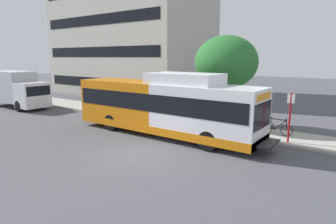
{
  "coord_description": "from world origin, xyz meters",
  "views": [
    {
      "loc": [
        -9.38,
        -8.68,
        4.5
      ],
      "look_at": [
        2.87,
        0.29,
        1.6
      ],
      "focal_mm": 30.8,
      "sensor_mm": 36.0,
      "label": 1
    }
  ],
  "objects": [
    {
      "name": "street_tree_near_stop",
      "position": [
        7.74,
        -0.71,
        4.16
      ],
      "size": [
        3.98,
        3.98,
        5.72
      ],
      "color": "#4C3823",
      "rests_on": "sidewalk_curb"
    },
    {
      "name": "ground_plane",
      "position": [
        0.0,
        8.0,
        0.0
      ],
      "size": [
        120.0,
        120.0,
        0.0
      ],
      "primitive_type": "plane",
      "color": "#4C4C51"
    },
    {
      "name": "box_truck_background",
      "position": [
        3.42,
        17.63,
        1.74
      ],
      "size": [
        2.32,
        7.01,
        3.25
      ],
      "color": "silver",
      "rests_on": "ground"
    },
    {
      "name": "transit_bus",
      "position": [
        3.73,
        1.2,
        1.7
      ],
      "size": [
        2.58,
        12.25,
        3.65
      ],
      "color": "white",
      "rests_on": "ground"
    },
    {
      "name": "sidewalk_curb",
      "position": [
        7.0,
        6.0,
        0.07
      ],
      "size": [
        3.0,
        56.0,
        0.14
      ],
      "primitive_type": "cube",
      "color": "#A8A399",
      "rests_on": "ground"
    },
    {
      "name": "bicycle_parked",
      "position": [
        7.1,
        -4.27,
        0.56
      ],
      "size": [
        0.52,
        1.76,
        1.02
      ],
      "color": "black",
      "rests_on": "sidewalk_curb"
    },
    {
      "name": "bus_stop_sign_pole",
      "position": [
        5.97,
        -5.18,
        1.65
      ],
      "size": [
        0.1,
        0.36,
        2.6
      ],
      "color": "red",
      "rests_on": "sidewalk_curb"
    }
  ]
}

